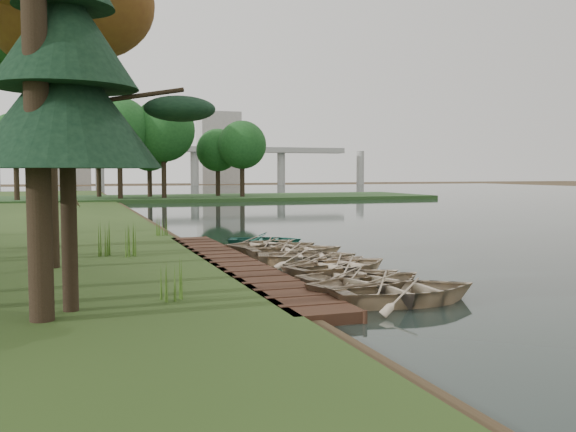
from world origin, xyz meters
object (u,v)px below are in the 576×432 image
object	(u,v)px
rowboat_1	(372,279)
pine_tree	(65,66)
rowboat_0	(406,287)
rowboat_2	(352,274)
boardwalk	(234,266)
stored_rowboat	(71,237)

from	to	relation	value
rowboat_1	pine_tree	world-z (taller)	pine_tree
rowboat_0	rowboat_2	xyz separation A→B (m)	(-0.21, 2.60, -0.06)
rowboat_2	pine_tree	bearing A→B (deg)	98.44
boardwalk	rowboat_1	world-z (taller)	rowboat_1
rowboat_0	rowboat_1	size ratio (longest dim) A/B	1.03
boardwalk	stored_rowboat	xyz separation A→B (m)	(-4.88, 6.23, 0.48)
boardwalk	rowboat_0	bearing A→B (deg)	-68.42
rowboat_0	pine_tree	bearing A→B (deg)	86.99
rowboat_1	rowboat_2	xyz separation A→B (m)	(0.04, 1.29, -0.05)
boardwalk	rowboat_0	size ratio (longest dim) A/B	4.29
pine_tree	stored_rowboat	bearing A→B (deg)	89.60
stored_rowboat	pine_tree	bearing A→B (deg)	176.25
rowboat_1	pine_tree	bearing A→B (deg)	76.27
rowboat_1	stored_rowboat	xyz separation A→B (m)	(-7.20, 11.40, 0.20)
rowboat_0	rowboat_2	world-z (taller)	rowboat_0
boardwalk	rowboat_2	size ratio (longest dim) A/B	5.12
stored_rowboat	rowboat_1	bearing A→B (deg)	-151.09
pine_tree	boardwalk	bearing A→B (deg)	50.17
boardwalk	rowboat_1	xyz separation A→B (m)	(2.32, -5.17, 0.27)
rowboat_1	rowboat_2	distance (m)	1.29
rowboat_1	rowboat_0	bearing A→B (deg)	170.78
boardwalk	rowboat_1	bearing A→B (deg)	-65.85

